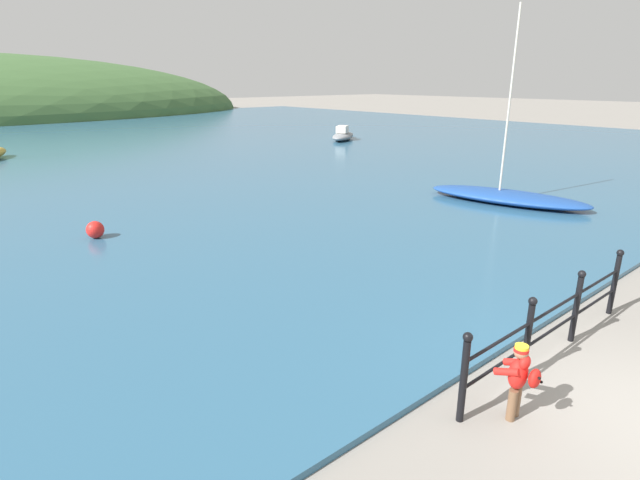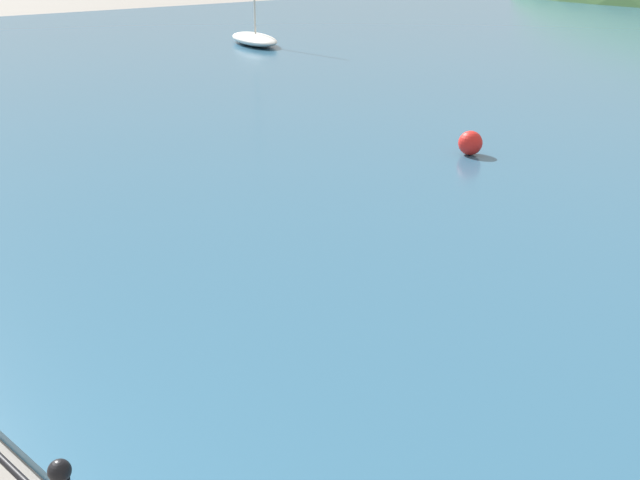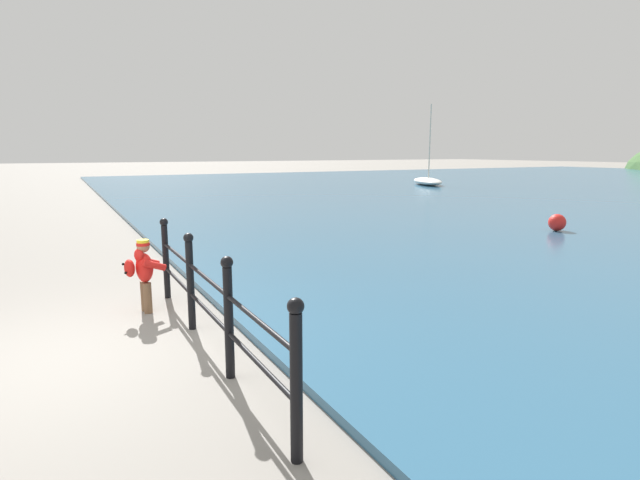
{
  "view_description": "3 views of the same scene",
  "coord_description": "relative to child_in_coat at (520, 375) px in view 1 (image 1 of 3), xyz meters",
  "views": [
    {
      "loc": [
        -6.49,
        -1.31,
        4.0
      ],
      "look_at": [
        -0.11,
        6.19,
        0.82
      ],
      "focal_mm": 28.0,
      "sensor_mm": 36.0,
      "label": 1
    },
    {
      "loc": [
        4.27,
        0.16,
        3.59
      ],
      "look_at": [
        -0.07,
        4.74,
        1.15
      ],
      "focal_mm": 42.0,
      "sensor_mm": 36.0,
      "label": 2
    },
    {
      "loc": [
        5.63,
        0.14,
        2.17
      ],
      "look_at": [
        -1.35,
        3.84,
        0.76
      ],
      "focal_mm": 28.0,
      "sensor_mm": 36.0,
      "label": 3
    }
  ],
  "objects": [
    {
      "name": "boat_blue_hull",
      "position": [
        18.02,
        22.5,
        -0.2
      ],
      "size": [
        3.67,
        3.08,
        0.96
      ],
      "color": "gray",
      "rests_on": "water"
    },
    {
      "name": "boat_twin_mast",
      "position": [
        9.97,
        5.87,
        -0.29
      ],
      "size": [
        2.8,
        5.43,
        6.09
      ],
      "color": "#1E4793",
      "rests_on": "water"
    },
    {
      "name": "child_in_coat",
      "position": [
        0.0,
        0.0,
        0.0
      ],
      "size": [
        0.41,
        0.55,
        1.0
      ],
      "color": "brown",
      "rests_on": "ground"
    },
    {
      "name": "iron_railing",
      "position": [
        1.72,
        0.41,
        0.04
      ],
      "size": [
        4.67,
        0.12,
        1.21
      ],
      "color": "black",
      "rests_on": "ground"
    },
    {
      "name": "water",
      "position": [
        1.29,
        30.91,
        -0.56
      ],
      "size": [
        80.0,
        60.0,
        0.1
      ],
      "primitive_type": "cube",
      "color": "#2D5B7A",
      "rests_on": "ground"
    },
    {
      "name": "mooring_buoy",
      "position": [
        -1.66,
        10.67,
        -0.28
      ],
      "size": [
        0.44,
        0.44,
        0.44
      ],
      "primitive_type": "sphere",
      "color": "red",
      "rests_on": "water"
    }
  ]
}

